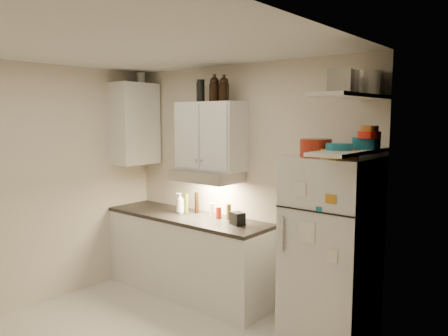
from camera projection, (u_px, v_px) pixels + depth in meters
The scene contains 35 objects.
ceiling at pixel (129, 45), 3.52m from camera, with size 3.20×3.00×0.02m, color silver.
back_wall at pixel (242, 184), 4.83m from camera, with size 3.20×0.02×2.60m, color beige.
left_wall at pixel (37, 186), 4.69m from camera, with size 0.02×3.00×2.60m, color beige.
right_wall at pixel (302, 239), 2.65m from camera, with size 0.02×3.00×2.60m, color beige.
base_cabinet at pixel (187, 256), 5.04m from camera, with size 2.10×0.60×0.88m, color white.
countertop at pixel (187, 217), 4.98m from camera, with size 2.10×0.62×0.04m, color black.
upper_cabinet at pixel (211, 136), 4.82m from camera, with size 0.80×0.33×0.75m, color white.
side_cabinet at pixel (135, 124), 5.42m from camera, with size 0.33×0.55×1.00m, color white.
range_hood at pixel (207, 176), 4.82m from camera, with size 0.76×0.46×0.12m, color silver.
fridge at pixel (331, 253), 3.82m from camera, with size 0.70×0.68×1.70m, color silver.
shelf_hi at pixel (351, 96), 3.44m from camera, with size 0.30×0.95×0.03m, color white.
shelf_lo at pixel (350, 152), 3.49m from camera, with size 0.30×0.95×0.03m, color white.
knife_strip at pixel (296, 189), 4.36m from camera, with size 0.42×0.02×0.03m, color black.
dutch_oven at pixel (316, 148), 3.66m from camera, with size 0.26×0.26×0.15m, color maroon.
book_stack at pixel (340, 154), 3.50m from camera, with size 0.19×0.24×0.08m, color #C17B18.
spice_jar at pixel (335, 153), 3.59m from camera, with size 0.05×0.05×0.09m, color silver.
stock_pot at pixel (366, 84), 3.70m from camera, with size 0.29×0.29×0.20m, color silver.
tin_a at pixel (343, 82), 3.38m from camera, with size 0.18×0.16×0.18m, color #AAAAAD.
tin_b at pixel (341, 81), 3.20m from camera, with size 0.17×0.17×0.17m, color #AAAAAD.
bowl_teal at pixel (366, 143), 3.59m from camera, with size 0.23×0.23×0.09m, color #186D86.
bowl_orange at pixel (369, 135), 3.49m from camera, with size 0.18×0.18×0.05m, color red.
bowl_yellow at pixel (369, 128), 3.48m from camera, with size 0.14×0.14×0.05m, color orange.
plates at pixel (339, 147), 3.45m from camera, with size 0.21×0.21×0.05m, color #186D86.
growler_a at pixel (214, 89), 4.67m from camera, with size 0.11×0.11×0.27m, color black, non-canonical shape.
growler_b at pixel (224, 89), 4.58m from camera, with size 0.11×0.11×0.26m, color black, non-canonical shape.
thermos_a at pixel (201, 91), 4.78m from camera, with size 0.08×0.08×0.24m, color black.
thermos_b at pixel (200, 92), 4.88m from camera, with size 0.07×0.07×0.22m, color black.
side_jar at pixel (141, 78), 5.47m from camera, with size 0.10×0.10×0.14m, color silver.
soap_bottle at pixel (180, 202), 5.07m from camera, with size 0.10×0.10×0.27m, color white.
pepper_mill at pixel (229, 212), 4.78m from camera, with size 0.05×0.05×0.17m, color brown.
oil_bottle at pixel (186, 203), 5.08m from camera, with size 0.04×0.04×0.23m, color #4F6619.
vinegar_bottle at pixel (197, 203), 5.08m from camera, with size 0.05×0.05×0.25m, color black.
clear_bottle at pixel (212, 210), 4.88m from camera, with size 0.05×0.05×0.16m, color silver.
red_jar at pixel (219, 213), 4.82m from camera, with size 0.06×0.06×0.13m, color maroon.
caddy at pixel (237, 218), 4.54m from camera, with size 0.15×0.11×0.13m, color black.
Camera 1 is at (2.89, -2.30, 2.04)m, focal length 35.00 mm.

